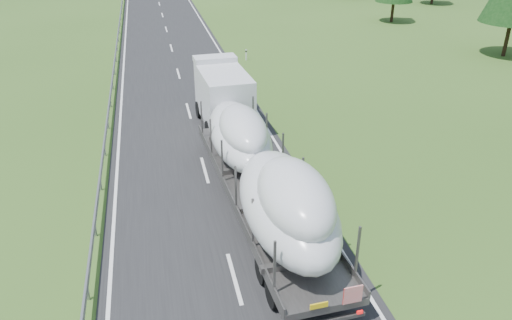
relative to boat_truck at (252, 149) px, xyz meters
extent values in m
plane|color=#30501A|center=(-2.01, -6.13, -2.38)|extent=(400.00, 400.00, 0.00)
cylinder|color=slate|center=(-7.31, -6.13, -2.08)|extent=(0.10, 0.10, 0.60)
cube|color=silver|center=(4.49, 23.87, -1.88)|extent=(0.12, 0.07, 1.00)
cube|color=black|center=(4.49, 23.87, -1.56)|extent=(0.13, 0.08, 0.12)
cylinder|color=black|center=(28.80, 20.05, -0.50)|extent=(0.36, 0.36, 3.76)
cylinder|color=black|center=(25.64, 37.30, -0.93)|extent=(0.36, 0.36, 2.90)
cube|color=silver|center=(0.00, 8.65, -0.29)|extent=(3.07, 5.65, 3.08)
cube|color=black|center=(0.00, 11.46, 0.26)|extent=(2.53, 0.24, 1.54)
cube|color=silver|center=(0.00, 11.08, 1.42)|extent=(2.82, 1.48, 0.33)
cube|color=#575452|center=(0.00, 7.55, -1.77)|extent=(2.94, 3.46, 0.28)
cylinder|color=black|center=(-1.27, 10.64, -1.83)|extent=(0.45, 1.12, 1.10)
cylinder|color=black|center=(1.27, 10.64, -1.83)|extent=(0.45, 1.12, 1.10)
cylinder|color=black|center=(-1.27, 7.11, -1.83)|extent=(0.45, 1.12, 1.10)
cylinder|color=black|center=(1.27, 7.11, -1.83)|extent=(0.45, 1.12, 1.10)
cube|color=#575452|center=(0.00, -1.80, -1.37)|extent=(3.87, 15.56, 0.29)
cube|color=#575452|center=(-1.46, -1.80, -1.09)|extent=(0.97, 15.39, 0.26)
cube|color=#575452|center=(1.46, -1.80, -1.09)|extent=(0.97, 15.39, 0.26)
cube|color=#575452|center=(-1.46, -8.41, -0.18)|extent=(0.08, 0.08, 2.09)
cube|color=#575452|center=(1.46, -8.41, -0.18)|extent=(0.08, 0.08, 2.09)
cube|color=#575452|center=(-1.46, -5.76, -0.18)|extent=(0.08, 0.08, 2.09)
cube|color=#575452|center=(1.46, -5.76, -0.18)|extent=(0.08, 0.08, 2.09)
cube|color=#575452|center=(-1.46, -3.12, -0.18)|extent=(0.08, 0.08, 2.09)
cube|color=#575452|center=(1.46, -3.12, -0.18)|extent=(0.08, 0.08, 2.09)
cube|color=#575452|center=(-1.46, -0.48, -0.18)|extent=(0.08, 0.08, 2.09)
cube|color=#575452|center=(1.46, -0.48, -0.18)|extent=(0.08, 0.08, 2.09)
cube|color=#575452|center=(-1.46, 2.16, -0.18)|extent=(0.08, 0.08, 2.09)
cube|color=#575452|center=(1.46, 2.16, -0.18)|extent=(0.08, 0.08, 2.09)
cube|color=#575452|center=(-1.46, 4.80, -0.18)|extent=(0.08, 0.08, 2.09)
cube|color=#575452|center=(1.46, 4.80, -0.18)|extent=(0.08, 0.08, 2.09)
cylinder|color=black|center=(-1.21, -7.74, -1.83)|extent=(0.50, 1.12, 1.10)
cylinder|color=black|center=(1.21, -7.74, -1.83)|extent=(0.50, 1.12, 1.10)
cylinder|color=black|center=(-1.21, -6.42, -1.83)|extent=(0.50, 1.12, 1.10)
cylinder|color=black|center=(1.21, -6.42, -1.83)|extent=(0.50, 1.12, 1.10)
cube|color=red|center=(0.83, -9.53, -0.89)|extent=(0.66, 0.08, 0.66)
cube|color=yellow|center=(-0.33, -9.53, -1.06)|extent=(0.61, 0.08, 0.20)
cube|color=red|center=(1.16, -9.53, -1.72)|extent=(0.20, 0.08, 0.11)
ellipsoid|color=silver|center=(0.00, -5.32, 0.11)|extent=(3.80, 8.09, 2.67)
ellipsoid|color=silver|center=(0.00, -6.31, 1.05)|extent=(2.83, 5.15, 2.14)
ellipsoid|color=silver|center=(0.00, 2.16, -0.14)|extent=(3.39, 8.19, 2.17)
ellipsoid|color=silver|center=(0.00, 1.16, 0.63)|extent=(2.51, 5.21, 1.74)
camera|label=1|loc=(-4.40, -20.83, 10.14)|focal=35.00mm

